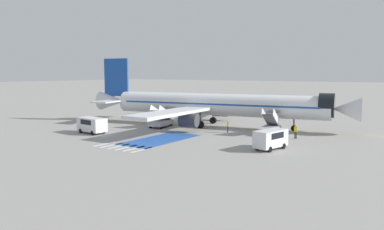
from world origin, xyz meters
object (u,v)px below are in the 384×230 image
Objects in this scene: ground_crew_1 at (190,121)px; ground_crew_2 at (296,130)px; boarding_stairs_forward at (270,127)px; boarding_stairs_aft at (161,121)px; airliner at (212,104)px; service_van_1 at (271,138)px; fuel_tanker at (238,103)px; ground_crew_0 at (228,125)px; service_van_0 at (92,124)px; traffic_cone_0 at (86,122)px.

ground_crew_2 is (17.16, -0.57, 0.09)m from ground_crew_1.
boarding_stairs_forward is 1.00× the size of boarding_stairs_aft.
airliner is at bearing 157.23° from boarding_stairs_forward.
ground_crew_1 is at bearing 164.40° from service_van_1.
fuel_tanker is at bearing 27.61° from ground_crew_1.
ground_crew_0 is 1.00× the size of ground_crew_2.
ground_crew_0 is 9.75m from ground_crew_2.
ground_crew_0 is at bearing -170.18° from boarding_stairs_forward.
service_van_0 is 7.08× the size of traffic_cone_0.
service_van_0 reaches higher than ground_crew_0.
airliner is 25.09× the size of ground_crew_1.
traffic_cone_0 is at bearing 60.61° from service_van_0.
airliner is 9.17× the size of service_van_0.
service_van_1 is at bearing -27.91° from boarding_stairs_aft.
boarding_stairs_aft is at bearing -58.60° from airliner.
fuel_tanker is 35.79m from ground_crew_2.
ground_crew_1 is at bearing 23.32° from traffic_cone_0.
boarding_stairs_forward is at bearing 149.12° from ground_crew_2.
service_van_1 is 19.31m from ground_crew_1.
service_van_1 is 2.67× the size of ground_crew_1.
ground_crew_2 is 2.79× the size of traffic_cone_0.
traffic_cone_0 is (-33.40, -6.43, -0.75)m from ground_crew_2.
boarding_stairs_aft is at bearing 137.06° from ground_crew_1.
traffic_cone_0 is at bearing -170.04° from boarding_stairs_aft.
boarding_stairs_forward is 30.31m from traffic_cone_0.
traffic_cone_0 is (-12.29, -4.62, -0.61)m from boarding_stairs_aft.
service_van_0 is 15.13m from ground_crew_1.
boarding_stairs_aft is 29.51m from fuel_tanker.
boarding_stairs_aft is 0.57× the size of fuel_tanker.
airliner is at bearing -164.47° from fuel_tanker.
ground_crew_0 is 24.36m from traffic_cone_0.
ground_crew_2 is at bearing 65.07° from ground_crew_0.
service_van_1 is at bearing -75.59° from service_van_0.
boarding_stairs_aft is at bearing -16.67° from service_van_0.
ground_crew_0 is at bearing 171.88° from ground_crew_2.
service_van_1 reaches higher than traffic_cone_0.
ground_crew_2 is 34.02m from traffic_cone_0.
ground_crew_0 is (13.00, -28.35, -0.72)m from fuel_tanker.
boarding_stairs_forward is 0.57× the size of fuel_tanker.
service_van_0 is (-2.68, -39.75, -0.48)m from fuel_tanker.
boarding_stairs_forward reaches higher than service_van_0.
airliner reaches higher than ground_crew_0.
service_van_0 is 28.15m from ground_crew_2.
boarding_stairs_aft is 21.18m from ground_crew_2.
boarding_stairs_forward reaches higher than ground_crew_2.
airliner is 64.95× the size of traffic_cone_0.
boarding_stairs_aft is 1.16× the size of service_van_0.
boarding_stairs_aft reaches higher than fuel_tanker.
ground_crew_2 is at bearing -29.21° from boarding_stairs_forward.
boarding_stairs_forward is at bearing 67.23° from airliner.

